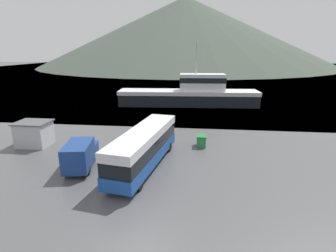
{
  "coord_description": "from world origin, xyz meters",
  "views": [
    {
      "loc": [
        2.83,
        -11.04,
        9.91
      ],
      "look_at": [
        -0.14,
        15.88,
        2.0
      ],
      "focal_mm": 28.0,
      "sensor_mm": 36.0,
      "label": 1
    }
  ],
  "objects_px": {
    "tour_bus": "(144,146)",
    "dock_kiosk": "(34,134)",
    "storage_bin": "(201,141)",
    "delivery_van": "(80,154)",
    "fishing_boat": "(191,94)",
    "small_boat": "(154,99)"
  },
  "relations": [
    {
      "from": "tour_bus",
      "to": "storage_bin",
      "type": "bearing_deg",
      "value": 57.55
    },
    {
      "from": "fishing_boat",
      "to": "small_boat",
      "type": "relative_size",
      "value": 3.14
    },
    {
      "from": "fishing_boat",
      "to": "small_boat",
      "type": "bearing_deg",
      "value": 62.07
    },
    {
      "from": "tour_bus",
      "to": "delivery_van",
      "type": "relative_size",
      "value": 2.12
    },
    {
      "from": "delivery_van",
      "to": "storage_bin",
      "type": "relative_size",
      "value": 3.94
    },
    {
      "from": "delivery_van",
      "to": "dock_kiosk",
      "type": "relative_size",
      "value": 1.62
    },
    {
      "from": "delivery_van",
      "to": "dock_kiosk",
      "type": "bearing_deg",
      "value": 136.35
    },
    {
      "from": "small_boat",
      "to": "tour_bus",
      "type": "bearing_deg",
      "value": 112.06
    },
    {
      "from": "tour_bus",
      "to": "delivery_van",
      "type": "height_order",
      "value": "tour_bus"
    },
    {
      "from": "delivery_van",
      "to": "storage_bin",
      "type": "xyz_separation_m",
      "value": [
        10.45,
        6.49,
        -0.66
      ]
    },
    {
      "from": "tour_bus",
      "to": "fishing_boat",
      "type": "height_order",
      "value": "fishing_boat"
    },
    {
      "from": "storage_bin",
      "to": "small_boat",
      "type": "distance_m",
      "value": 26.4
    },
    {
      "from": "tour_bus",
      "to": "dock_kiosk",
      "type": "xyz_separation_m",
      "value": [
        -12.72,
        3.86,
        -0.54
      ]
    },
    {
      "from": "tour_bus",
      "to": "dock_kiosk",
      "type": "height_order",
      "value": "tour_bus"
    },
    {
      "from": "storage_bin",
      "to": "small_boat",
      "type": "relative_size",
      "value": 0.17
    },
    {
      "from": "storage_bin",
      "to": "dock_kiosk",
      "type": "distance_m",
      "value": 17.83
    },
    {
      "from": "dock_kiosk",
      "to": "tour_bus",
      "type": "bearing_deg",
      "value": -16.88
    },
    {
      "from": "storage_bin",
      "to": "dock_kiosk",
      "type": "xyz_separation_m",
      "value": [
        -17.74,
        -1.69,
        0.71
      ]
    },
    {
      "from": "tour_bus",
      "to": "fishing_boat",
      "type": "relative_size",
      "value": 0.46
    },
    {
      "from": "tour_bus",
      "to": "dock_kiosk",
      "type": "relative_size",
      "value": 3.42
    },
    {
      "from": "storage_bin",
      "to": "tour_bus",
      "type": "bearing_deg",
      "value": -132.08
    },
    {
      "from": "tour_bus",
      "to": "delivery_van",
      "type": "distance_m",
      "value": 5.54
    }
  ]
}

